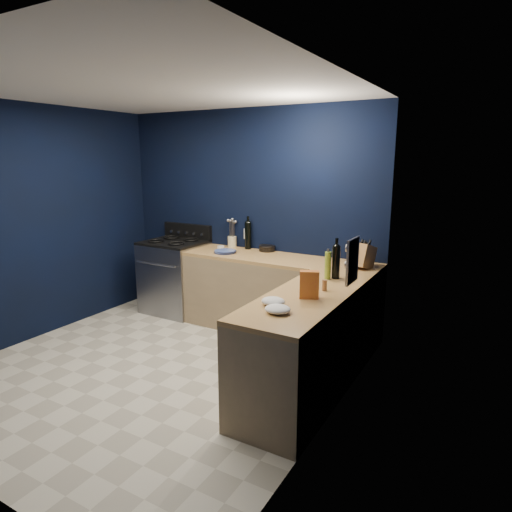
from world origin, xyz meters
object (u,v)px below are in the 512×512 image
Objects in this scene: knife_block at (365,257)px; gas_range at (175,277)px; plate_stack at (225,252)px; crouton_bag at (309,285)px; utensil_crock at (232,242)px.

gas_range is at bearing -164.99° from knife_block.
crouton_bag is (1.56, -1.11, 0.10)m from plate_stack.
utensil_crock reaches higher than plate_stack.
plate_stack is 0.36m from utensil_crock.
utensil_crock is 0.57× the size of knife_block.
plate_stack is 1.06× the size of knife_block.
utensil_crock is 2.22m from crouton_bag.
knife_block is (1.66, 0.11, 0.10)m from plate_stack.
gas_range is 3.82× the size of knife_block.
crouton_bag is (2.41, -1.18, 0.55)m from gas_range.
knife_block is at bearing 0.85° from gas_range.
knife_block reaches higher than utensil_crock.
crouton_bag is at bearing -26.04° from gas_range.
plate_stack is 1.12× the size of crouton_bag.
knife_block is at bearing 3.69° from plate_stack.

